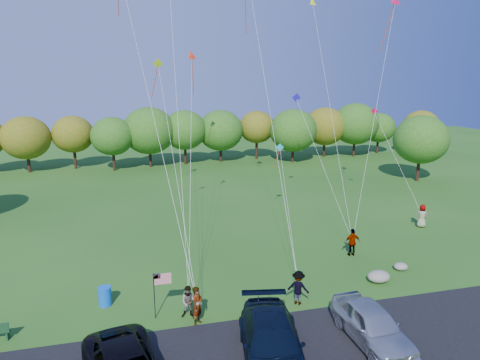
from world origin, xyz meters
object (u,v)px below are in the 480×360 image
at_px(flyer_a, 197,306).
at_px(minivan_silver, 372,325).
at_px(trash_barrel, 105,296).
at_px(flyer_c, 298,288).
at_px(flyer_b, 189,302).
at_px(minivan_navy, 272,343).
at_px(flyer_e, 422,216).
at_px(flyer_d, 352,242).

bearing_deg(flyer_a, minivan_silver, -79.56).
bearing_deg(trash_barrel, flyer_c, -13.40).
distance_m(flyer_a, flyer_c, 5.35).
bearing_deg(flyer_a, flyer_b, 59.08).
relative_size(minivan_navy, flyer_e, 3.30).
distance_m(minivan_navy, trash_barrel, 9.46).
bearing_deg(flyer_b, trash_barrel, 161.95).
xyz_separation_m(minivan_silver, flyer_b, (-7.49, 4.09, -0.08)).
bearing_deg(flyer_e, flyer_d, 52.68).
bearing_deg(minivan_navy, flyer_c, 66.60).
height_order(minivan_silver, flyer_e, flyer_e).
distance_m(flyer_d, trash_barrel, 15.65).
bearing_deg(minivan_silver, minivan_navy, -178.01).
relative_size(flyer_b, flyer_e, 0.88).
bearing_deg(flyer_b, flyer_a, -56.24).
height_order(flyer_d, trash_barrel, flyer_d).
distance_m(minivan_silver, flyer_e, 17.32).
bearing_deg(flyer_d, trash_barrel, 13.15).
bearing_deg(flyer_c, minivan_navy, 91.55).
xyz_separation_m(flyer_c, flyer_d, (5.75, 4.91, 0.03)).
relative_size(minivan_silver, flyer_a, 2.55).
distance_m(flyer_a, flyer_b, 0.79).
distance_m(minivan_navy, flyer_b, 5.17).
height_order(flyer_a, flyer_d, flyer_a).
relative_size(minivan_navy, flyer_a, 3.17).
bearing_deg(flyer_d, minivan_silver, 69.89).
bearing_deg(flyer_e, flyer_c, 59.95).
height_order(minivan_navy, flyer_b, minivan_navy).
distance_m(flyer_c, flyer_e, 16.24).
relative_size(flyer_d, trash_barrel, 1.87).
bearing_deg(trash_barrel, minivan_silver, -28.54).
xyz_separation_m(flyer_d, flyer_e, (8.02, 3.69, -0.01)).
bearing_deg(flyer_e, flyer_a, 53.68).
bearing_deg(flyer_d, minivan_navy, 50.33).
xyz_separation_m(flyer_a, flyer_d, (11.07, 5.50, -0.03)).
relative_size(flyer_c, flyer_d, 0.97).
xyz_separation_m(minivan_silver, trash_barrel, (-11.53, 6.27, -0.39)).
bearing_deg(flyer_e, trash_barrel, 43.00).
relative_size(minivan_silver, flyer_d, 2.62).
bearing_deg(flyer_b, flyer_c, 9.05).
bearing_deg(flyer_d, flyer_c, 44.05).
height_order(minivan_silver, flyer_d, flyer_d).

